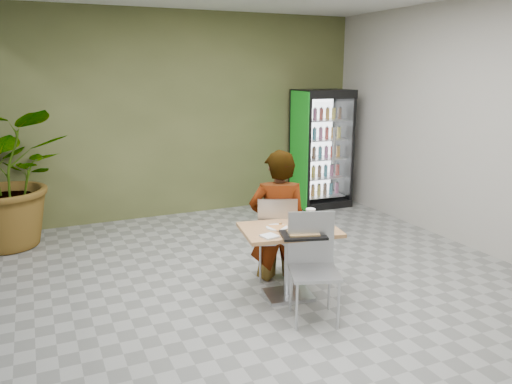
% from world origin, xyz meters
% --- Properties ---
extents(ground, '(7.00, 7.00, 0.00)m').
position_xyz_m(ground, '(0.00, 0.00, 0.00)').
color(ground, gray).
rests_on(ground, ground).
extents(room_envelope, '(6.00, 7.00, 3.20)m').
position_xyz_m(room_envelope, '(0.00, 0.00, 1.60)').
color(room_envelope, '#BDB6AA').
rests_on(room_envelope, ground).
extents(dining_table, '(1.05, 0.81, 0.75)m').
position_xyz_m(dining_table, '(0.09, 0.01, 0.54)').
color(dining_table, tan).
rests_on(dining_table, ground).
extents(chair_far, '(0.56, 0.56, 0.96)m').
position_xyz_m(chair_far, '(0.17, 0.45, 0.56)').
color(chair_far, '#B1B3B6').
rests_on(chair_far, ground).
extents(chair_near, '(0.57, 0.57, 1.00)m').
position_xyz_m(chair_near, '(0.11, -0.42, 0.59)').
color(chair_near, '#B1B3B6').
rests_on(chair_near, ground).
extents(seated_woman, '(0.77, 0.64, 1.77)m').
position_xyz_m(seated_woman, '(0.21, 0.50, 0.59)').
color(seated_woman, black).
rests_on(seated_woman, ground).
extents(pizza_plate, '(0.31, 0.29, 0.03)m').
position_xyz_m(pizza_plate, '(-0.02, 0.07, 0.77)').
color(pizza_plate, white).
rests_on(pizza_plate, dining_table).
extents(soda_cup, '(0.10, 0.10, 0.17)m').
position_xyz_m(soda_cup, '(0.33, 0.01, 0.83)').
color(soda_cup, white).
rests_on(soda_cup, dining_table).
extents(napkin_stack, '(0.17, 0.17, 0.02)m').
position_xyz_m(napkin_stack, '(-0.21, -0.16, 0.76)').
color(napkin_stack, white).
rests_on(napkin_stack, dining_table).
extents(cafeteria_tray, '(0.49, 0.42, 0.02)m').
position_xyz_m(cafeteria_tray, '(0.10, -0.27, 0.76)').
color(cafeteria_tray, black).
rests_on(cafeteria_tray, dining_table).
extents(beverage_fridge, '(0.94, 0.74, 1.99)m').
position_xyz_m(beverage_fridge, '(2.31, 3.03, 0.99)').
color(beverage_fridge, black).
rests_on(beverage_fridge, ground).
extents(potted_plant, '(1.94, 1.77, 1.86)m').
position_xyz_m(potted_plant, '(-2.53, 2.91, 0.93)').
color(potted_plant, '#2E5C24').
rests_on(potted_plant, ground).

